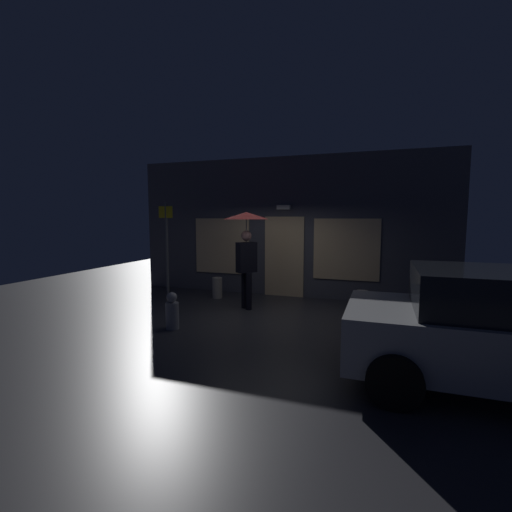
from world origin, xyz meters
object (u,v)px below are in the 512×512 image
at_px(person_with_umbrella, 246,236).
at_px(parked_car, 505,331).
at_px(sidewalk_bollard_2, 362,301).
at_px(sidewalk_bollard, 217,288).
at_px(street_sign_post, 167,246).
at_px(fire_hydrant, 172,312).

xyz_separation_m(person_with_umbrella, parked_car, (4.50, -2.75, -0.97)).
relative_size(person_with_umbrella, sidewalk_bollard_2, 4.81).
bearing_deg(sidewalk_bollard, sidewalk_bollard_2, -1.33).
relative_size(parked_car, sidewalk_bollard, 6.82).
bearing_deg(sidewalk_bollard, street_sign_post, -149.95).
distance_m(sidewalk_bollard, sidewalk_bollard_2, 3.77).
xyz_separation_m(street_sign_post, sidewalk_bollard, (1.12, 0.65, -1.17)).
xyz_separation_m(sidewalk_bollard, sidewalk_bollard_2, (3.77, -0.09, -0.04)).
height_order(sidewalk_bollard_2, fire_hydrant, fire_hydrant).
xyz_separation_m(street_sign_post, sidewalk_bollard_2, (4.89, 0.56, -1.21)).
bearing_deg(sidewalk_bollard, person_with_umbrella, -34.58).
height_order(sidewalk_bollard, sidewalk_bollard_2, sidewalk_bollard).
height_order(person_with_umbrella, sidewalk_bollard, person_with_umbrella).
xyz_separation_m(street_sign_post, fire_hydrant, (1.47, -2.10, -1.11)).
relative_size(person_with_umbrella, fire_hydrant, 3.14).
distance_m(person_with_umbrella, street_sign_post, 2.30).
bearing_deg(sidewalk_bollard_2, street_sign_post, -173.44).
bearing_deg(fire_hydrant, person_with_umbrella, 67.46).
xyz_separation_m(parked_car, fire_hydrant, (-5.31, 0.79, -0.44)).
relative_size(parked_car, street_sign_post, 1.49).
bearing_deg(person_with_umbrella, street_sign_post, -54.89).
distance_m(parked_car, sidewalk_bollard, 6.69).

